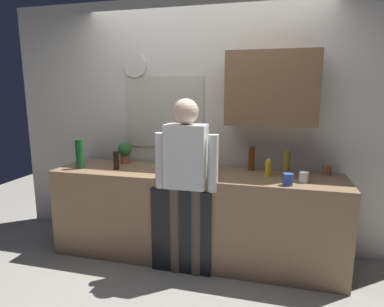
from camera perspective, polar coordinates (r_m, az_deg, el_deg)
The scene contains 17 objects.
ground_plane at distance 3.24m, azimuth -0.99°, elevation -19.93°, with size 8.00×8.00×0.00m, color #9E998E.
kitchen_counter at distance 3.31m, azimuth 0.41°, elevation -10.75°, with size 2.82×0.64×0.88m, color #937251.
dishwasher_panel at distance 3.04m, azimuth -2.01°, elevation -13.68°, with size 0.56×0.02×0.79m, color black.
back_wall_assembly at distance 3.46m, azimuth 3.42°, elevation 5.81°, with size 4.42×0.42×2.60m.
coffee_maker at distance 2.96m, azimuth 0.28°, elevation -1.44°, with size 0.20×0.20×0.33m.
bottle_green_wine at distance 3.49m, azimuth -19.08°, elevation -0.07°, with size 0.07×0.07×0.30m, color #195923.
bottle_olive_oil at distance 3.10m, azimuth 16.20°, elevation -1.71°, with size 0.06×0.06×0.25m, color olive.
bottle_dark_sauce at distance 3.36m, azimuth -13.14°, elevation -1.19°, with size 0.06×0.06×0.18m, color black.
bottle_red_vinegar at distance 3.22m, azimuth 3.34°, elevation -1.09°, with size 0.06×0.06×0.22m, color maroon.
bottle_amber_beer at distance 3.29m, azimuth 10.36°, elevation -0.92°, with size 0.06×0.06×0.23m, color brown.
cup_white_mug at distance 2.98m, azimuth 18.97°, elevation -3.90°, with size 0.08×0.08×0.10m, color white.
cup_blue_mug at distance 2.85m, azimuth 16.44°, elevation -4.37°, with size 0.08×0.08×0.10m, color #3351B2.
cup_terracotta_mug at distance 3.33m, azimuth 22.55°, elevation -2.65°, with size 0.08×0.08×0.09m, color #B26647.
mixing_bowl at distance 3.26m, azimuth -4.21°, elevation -2.22°, with size 0.22×0.22×0.08m, color white.
potted_plant at distance 3.61m, azimuth -11.68°, elevation 0.37°, with size 0.15×0.15×0.23m.
dish_soap at distance 3.10m, azimuth 13.19°, elevation -2.46°, with size 0.06×0.06×0.18m.
person_at_sink at distance 2.87m, azimuth -1.05°, elevation -3.48°, with size 0.57×0.22×1.60m.
Camera 1 is at (0.75, -2.68, 1.67)m, focal length 30.46 mm.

